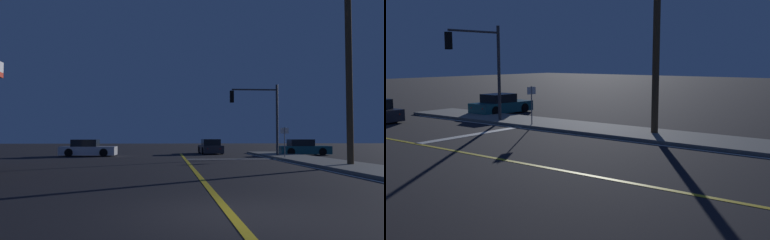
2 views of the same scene
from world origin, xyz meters
TOP-DOWN VIEW (x-y plane):
  - ground_plane at (0.00, 0.00)m, footprint 160.00×160.00m
  - sidewalk_right at (7.96, 10.25)m, footprint 3.20×36.91m
  - lane_line_center at (0.00, 10.25)m, footprint 0.20×34.86m
  - lane_line_edge_right at (6.11, 10.25)m, footprint 0.16×34.86m
  - stop_bar at (3.18, 19.00)m, footprint 6.36×0.50m
  - car_far_approaching_charcoal at (2.73, 27.63)m, footprint 2.01×4.40m
  - car_side_waiting_white at (-7.61, 23.78)m, footprint 4.43×1.94m
  - car_following_oncoming_teal at (10.29, 24.46)m, footprint 4.36×2.00m
  - traffic_signal_near_right at (5.82, 21.30)m, footprint 3.73×0.28m
  - utility_pole_right at (8.26, 11.77)m, footprint 1.48×0.34m
  - street_sign_corner at (6.86, 18.50)m, footprint 0.56×0.12m

SIDE VIEW (x-z plane):
  - ground_plane at x=0.00m, z-range 0.00..0.00m
  - lane_line_center at x=0.00m, z-range 0.00..0.01m
  - lane_line_edge_right at x=6.11m, z-range 0.00..0.01m
  - stop_bar at x=3.18m, z-range 0.00..0.01m
  - sidewalk_right at x=7.96m, z-range 0.00..0.15m
  - car_following_oncoming_teal at x=10.29m, z-range -0.09..1.25m
  - car_far_approaching_charcoal at x=2.73m, z-range -0.09..1.25m
  - car_side_waiting_white at x=-7.61m, z-range -0.09..1.25m
  - street_sign_corner at x=6.86m, z-range 0.39..2.63m
  - traffic_signal_near_right at x=5.82m, z-range 0.92..6.50m
  - utility_pole_right at x=8.26m, z-range 0.14..11.27m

